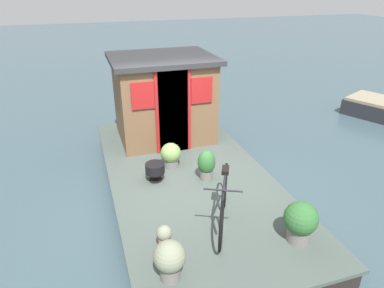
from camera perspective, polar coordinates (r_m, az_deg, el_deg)
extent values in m
plane|color=#384C54|center=(6.66, -0.53, -7.76)|extent=(60.00, 60.00, 0.00)
cube|color=#424C47|center=(6.47, -0.55, -5.13)|extent=(5.87, 2.84, 0.06)
cube|color=black|center=(6.57, -0.54, -6.58)|extent=(5.75, 2.78, 0.32)
cube|color=brown|center=(7.74, -4.68, 7.15)|extent=(1.62, 1.97, 1.71)
cube|color=#28282B|center=(7.51, -4.92, 13.72)|extent=(1.82, 2.17, 0.10)
cube|color=maroon|center=(6.98, -3.06, 5.14)|extent=(0.04, 0.60, 1.70)
cube|color=maroon|center=(6.95, -3.06, 5.51)|extent=(0.03, 0.72, 1.80)
cube|color=maroon|center=(7.02, 1.58, 8.72)|extent=(0.03, 0.44, 0.52)
cube|color=maroon|center=(6.73, -8.03, 7.76)|extent=(0.03, 0.44, 0.52)
torus|color=black|center=(4.69, 4.80, -12.92)|extent=(0.64, 0.34, 0.70)
torus|color=black|center=(5.49, 5.44, -6.70)|extent=(0.64, 0.34, 0.70)
cylinder|color=black|center=(4.99, 5.27, -7.21)|extent=(0.83, 0.43, 0.48)
cylinder|color=black|center=(4.75, 5.27, -6.10)|extent=(0.54, 0.28, 0.07)
cylinder|color=black|center=(5.25, 5.44, -5.67)|extent=(0.32, 0.18, 0.44)
cylinder|color=black|center=(4.59, 4.93, -10.43)|extent=(0.12, 0.08, 0.45)
cube|color=black|center=(5.00, 5.46, -4.24)|extent=(0.22, 0.18, 0.06)
cylinder|color=black|center=(4.48, 5.08, -7.50)|extent=(0.24, 0.46, 0.02)
cylinder|color=slate|center=(6.27, 2.34, -4.98)|extent=(0.23, 0.23, 0.18)
ellipsoid|color=#2D602D|center=(6.15, 2.38, -2.99)|extent=(0.31, 0.31, 0.44)
cylinder|color=slate|center=(5.13, 16.93, -13.82)|extent=(0.31, 0.31, 0.20)
sphere|color=#2D602D|center=(4.98, 17.32, -11.46)|extent=(0.46, 0.46, 0.46)
cylinder|color=#C6754C|center=(4.80, -4.48, -15.82)|extent=(0.16, 0.16, 0.20)
sphere|color=gray|center=(4.69, -4.55, -14.24)|extent=(0.21, 0.21, 0.21)
cylinder|color=slate|center=(4.43, -3.57, -20.00)|extent=(0.25, 0.25, 0.20)
sphere|color=gray|center=(4.27, -3.65, -17.77)|extent=(0.39, 0.39, 0.39)
cylinder|color=slate|center=(6.69, -3.43, -3.07)|extent=(0.28, 0.28, 0.15)
sphere|color=#70934C|center=(6.60, -3.48, -1.48)|extent=(0.39, 0.39, 0.39)
cylinder|color=black|center=(6.18, -6.05, -3.92)|extent=(0.34, 0.34, 0.17)
cylinder|color=black|center=(6.27, -5.98, -5.24)|extent=(0.04, 0.04, 0.16)
cylinder|color=black|center=(6.30, -5.95, -5.79)|extent=(0.24, 0.24, 0.02)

